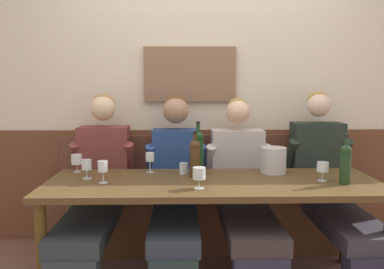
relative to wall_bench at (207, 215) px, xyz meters
name	(u,v)px	position (x,y,z in m)	size (l,w,h in m)	color
room_wall_back	(205,82)	(0.00, 0.26, 1.12)	(6.80, 0.12, 2.80)	beige
wood_wainscot_panel	(205,184)	(0.00, 0.21, 0.21)	(6.80, 0.03, 0.98)	brown
wall_bench	(207,215)	(0.00, 0.00, 0.00)	(2.53, 0.42, 0.94)	brown
dining_table	(213,192)	(0.00, -0.67, 0.37)	(2.23, 0.79, 0.74)	#4F381D
person_right_seat	(97,184)	(-0.85, -0.34, 0.35)	(0.51, 1.23, 1.31)	#2E3640
person_left_seat	(175,182)	(-0.26, -0.33, 0.36)	(0.48, 1.24, 1.29)	#233534
person_center_left_seat	(243,187)	(0.25, -0.36, 0.33)	(0.53, 1.23, 1.27)	#292B3E
person_center_right_seat	(330,183)	(0.91, -0.34, 0.35)	(0.52, 1.23, 1.32)	#252438
ice_bucket	(273,160)	(0.46, -0.44, 0.55)	(0.18, 0.18, 0.19)	#BBB5B7
wine_bottle_green_tall	(195,157)	(-0.12, -0.56, 0.60)	(0.07, 0.07, 0.32)	#422B13
wine_bottle_clear_water	(345,163)	(0.85, -0.78, 0.60)	(0.07, 0.07, 0.33)	#1E361A
wine_bottle_amber_mid	(198,151)	(-0.09, -0.43, 0.62)	(0.08, 0.08, 0.38)	#153C1A
wine_glass_left_end	(87,166)	(-0.86, -0.59, 0.54)	(0.07, 0.07, 0.13)	silver
wine_glass_by_bottle	(150,158)	(-0.44, -0.39, 0.56)	(0.06, 0.06, 0.15)	silver
wine_glass_near_bucket	(199,174)	(-0.10, -0.87, 0.54)	(0.08, 0.08, 0.13)	silver
wine_glass_mid_right	(103,168)	(-0.73, -0.71, 0.56)	(0.06, 0.06, 0.15)	silver
wine_glass_center_front	(77,160)	(-0.98, -0.37, 0.54)	(0.08, 0.08, 0.13)	silver
wine_glass_right_end	(323,168)	(0.73, -0.69, 0.54)	(0.08, 0.08, 0.13)	silver
water_tumbler_right	(184,169)	(-0.20, -0.46, 0.49)	(0.06, 0.06, 0.08)	silver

